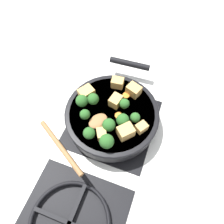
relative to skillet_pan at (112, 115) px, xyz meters
The scene contains 23 objects.
ground_plane 0.06m from the skillet_pan, 93.11° to the left, with size 2.40×2.40×0.00m, color silver.
front_burner_grate 0.05m from the skillet_pan, 93.11° to the left, with size 0.31×0.31×0.03m.
rear_burner_grate 0.36m from the skillet_pan, 90.02° to the left, with size 0.31×0.31×0.03m.
skillet_pan is the anchor object (origin of this frame).
wooden_spoon 0.15m from the skillet_pan, 60.03° to the left, with size 0.21×0.23×0.02m.
tofu_cube_center_large 0.06m from the skillet_pan, 95.93° to the right, with size 0.04×0.04×0.04m, color tan.
tofu_cube_near_handle 0.12m from the skillet_pan, 14.55° to the right, with size 0.05×0.04×0.04m, color tan.
tofu_cube_east_chunk 0.12m from the skillet_pan, 164.78° to the left, with size 0.04×0.03×0.03m, color tan.
tofu_cube_west_chunk 0.12m from the skillet_pan, 79.57° to the right, with size 0.04×0.03×0.03m, color tan.
tofu_cube_back_piece 0.12m from the skillet_pan, 114.59° to the right, with size 0.05×0.04×0.04m, color tan.
tofu_cube_front_piece 0.11m from the skillet_pan, 136.95° to the left, with size 0.05×0.04×0.04m, color tan.
tofu_cube_mid_small 0.10m from the skillet_pan, 91.18° to the left, with size 0.04×0.03×0.03m, color tan.
broccoli_floret_near_spoon 0.10m from the skillet_pan, behind, with size 0.03×0.03×0.04m.
broccoli_floret_center_top 0.09m from the skillet_pan, ahead, with size 0.04×0.04×0.05m.
broccoli_floret_east_rim 0.11m from the skillet_pan, 36.18° to the left, with size 0.03×0.03×0.04m.
broccoli_floret_west_rim 0.08m from the skillet_pan, 145.80° to the left, with size 0.04×0.04×0.05m.
broccoli_floret_north_edge 0.07m from the skillet_pan, 138.21° to the right, with size 0.03×0.03×0.04m.
broccoli_floret_south_cluster 0.08m from the skillet_pan, 100.89° to the left, with size 0.04×0.04×0.05m.
broccoli_floret_mid_floret 0.13m from the skillet_pan, 72.50° to the left, with size 0.04×0.04×0.05m.
broccoli_floret_small_inner 0.12m from the skillet_pan, ahead, with size 0.04×0.04×0.05m.
broccoli_floret_tall_stem 0.13m from the skillet_pan, 102.40° to the left, with size 0.05×0.05×0.05m.
carrot_slice_orange_thin 0.09m from the skillet_pan, 107.02° to the right, with size 0.02×0.02×0.01m, color orange.
carrot_slice_near_center 0.04m from the skillet_pan, 160.86° to the left, with size 0.03×0.03×0.01m, color orange.
Camera 1 is at (-0.13, 0.35, 0.73)m, focal length 35.00 mm.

